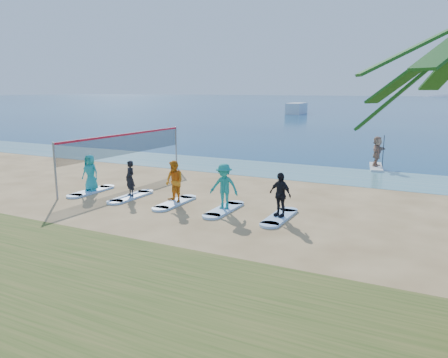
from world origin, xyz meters
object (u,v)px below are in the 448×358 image
at_px(surfboard_1, 131,197).
at_px(surfboard_2, 175,203).
at_px(volleyball_net, 125,145).
at_px(student_0, 90,173).
at_px(paddleboarder, 377,151).
at_px(student_1, 130,178).
at_px(surfboard_0, 91,191).
at_px(surfboard_4, 279,217).
at_px(student_3, 224,186).
at_px(student_2, 174,181).
at_px(boat_offshore_a, 296,114).
at_px(surfboard_3, 224,210).
at_px(student_4, 280,194).
at_px(paddleboard, 376,167).

distance_m(surfboard_1, surfboard_2, 2.30).
xyz_separation_m(volleyball_net, student_0, (0.20, -2.80, -0.98)).
xyz_separation_m(paddleboarder, student_1, (-8.54, -12.68, -0.15)).
height_order(paddleboarder, surfboard_0, paddleboarder).
height_order(surfboard_1, student_1, student_1).
distance_m(surfboard_0, surfboard_4, 9.22).
height_order(surfboard_0, student_3, student_3).
height_order(paddleboarder, surfboard_2, paddleboarder).
bearing_deg(student_2, surfboard_0, -160.77).
bearing_deg(surfboard_2, student_2, 0.00).
height_order(paddleboarder, boat_offshore_a, paddleboarder).
height_order(surfboard_1, student_2, student_2).
bearing_deg(surfboard_4, surfboard_1, 180.00).
distance_m(student_1, surfboard_3, 4.68).
xyz_separation_m(surfboard_2, student_2, (0.00, 0.00, 0.91)).
height_order(paddleboarder, student_0, paddleboarder).
relative_size(volleyball_net, student_2, 5.26).
bearing_deg(surfboard_0, surfboard_1, 0.00).
height_order(surfboard_2, student_3, student_3).
xyz_separation_m(student_3, student_4, (2.30, 0.00, -0.07)).
relative_size(volleyball_net, student_1, 5.82).
bearing_deg(paddleboard, student_1, -134.02).
relative_size(student_1, student_4, 0.95).
relative_size(student_1, surfboard_4, 0.71).
bearing_deg(paddleboard, student_0, -140.60).
relative_size(student_3, surfboard_4, 0.81).
bearing_deg(paddleboard, student_2, -126.25).
xyz_separation_m(surfboard_1, surfboard_3, (4.61, 0.00, 0.00)).
distance_m(surfboard_1, student_4, 6.97).
relative_size(volleyball_net, student_3, 5.07).
relative_size(paddleboard, surfboard_3, 1.36).
distance_m(surfboard_3, student_4, 2.46).
bearing_deg(student_0, student_4, -7.57).
relative_size(paddleboarder, student_2, 1.04).
distance_m(surfboard_1, student_2, 2.48).
relative_size(student_2, student_4, 1.05).
bearing_deg(surfboard_3, paddleboard, 72.77).
relative_size(paddleboard, boat_offshore_a, 0.42).
bearing_deg(student_1, student_2, 24.11).
distance_m(student_3, surfboard_4, 2.49).
height_order(volleyball_net, surfboard_1, volleyball_net).
height_order(paddleboard, surfboard_2, paddleboard).
relative_size(paddleboarder, surfboard_4, 0.82).
relative_size(surfboard_1, student_2, 1.27).
relative_size(surfboard_0, surfboard_2, 1.00).
xyz_separation_m(paddleboarder, student_0, (-10.85, -12.68, -0.10)).
height_order(volleyball_net, student_0, volleyball_net).
distance_m(surfboard_2, surfboard_4, 4.61).
height_order(paddleboard, paddleboarder, paddleboarder).
bearing_deg(student_2, volleyball_net, 168.97).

